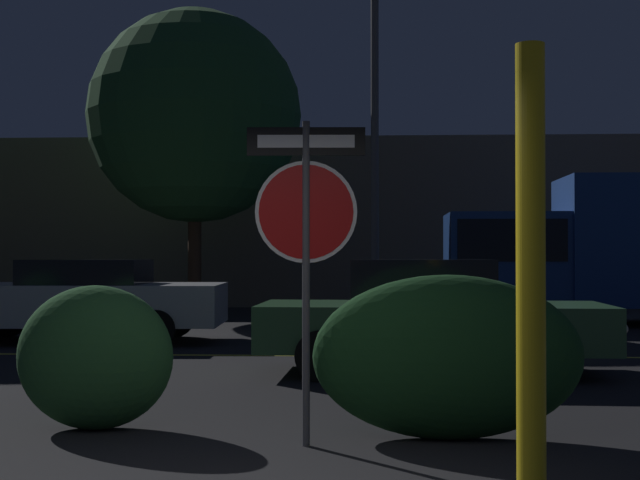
{
  "coord_description": "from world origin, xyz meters",
  "views": [
    {
      "loc": [
        0.95,
        -4.96,
        1.49
      ],
      "look_at": [
        0.44,
        5.32,
        1.64
      ],
      "focal_mm": 50.0,
      "sensor_mm": 36.0,
      "label": 1
    }
  ],
  "objects_px": {
    "yellow_pole_right": "(531,283)",
    "delivery_truck": "(601,247)",
    "tree_1": "(195,117)",
    "stop_sign": "(306,216)",
    "hedge_bush_2": "(95,357)",
    "passing_car_3": "(430,317)",
    "hedge_bush_3": "(447,357)",
    "passing_car_2": "(80,299)",
    "street_lamp": "(375,110)"
  },
  "relations": [
    {
      "from": "yellow_pole_right",
      "to": "delivery_truck",
      "type": "height_order",
      "value": "delivery_truck"
    },
    {
      "from": "tree_1",
      "to": "stop_sign",
      "type": "bearing_deg",
      "value": -75.74
    },
    {
      "from": "hedge_bush_2",
      "to": "passing_car_3",
      "type": "bearing_deg",
      "value": 49.96
    },
    {
      "from": "passing_car_3",
      "to": "hedge_bush_3",
      "type": "bearing_deg",
      "value": -0.43
    },
    {
      "from": "delivery_truck",
      "to": "passing_car_2",
      "type": "bearing_deg",
      "value": 114.21
    },
    {
      "from": "stop_sign",
      "to": "passing_car_2",
      "type": "relative_size",
      "value": 0.51
    },
    {
      "from": "stop_sign",
      "to": "yellow_pole_right",
      "type": "xyz_separation_m",
      "value": [
        1.37,
        -1.92,
        -0.45
      ]
    },
    {
      "from": "yellow_pole_right",
      "to": "delivery_truck",
      "type": "xyz_separation_m",
      "value": [
        4.05,
        13.96,
        0.29
      ]
    },
    {
      "from": "passing_car_3",
      "to": "street_lamp",
      "type": "height_order",
      "value": "street_lamp"
    },
    {
      "from": "hedge_bush_3",
      "to": "passing_car_3",
      "type": "relative_size",
      "value": 0.49
    },
    {
      "from": "tree_1",
      "to": "passing_car_3",
      "type": "bearing_deg",
      "value": -63.73
    },
    {
      "from": "hedge_bush_2",
      "to": "passing_car_2",
      "type": "height_order",
      "value": "passing_car_2"
    },
    {
      "from": "hedge_bush_2",
      "to": "delivery_truck",
      "type": "relative_size",
      "value": 0.21
    },
    {
      "from": "passing_car_2",
      "to": "tree_1",
      "type": "relative_size",
      "value": 0.69
    },
    {
      "from": "delivery_truck",
      "to": "street_lamp",
      "type": "height_order",
      "value": "street_lamp"
    },
    {
      "from": "hedge_bush_3",
      "to": "delivery_truck",
      "type": "xyz_separation_m",
      "value": [
        4.31,
        11.75,
        0.96
      ]
    },
    {
      "from": "hedge_bush_3",
      "to": "delivery_truck",
      "type": "bearing_deg",
      "value": 69.88
    },
    {
      "from": "yellow_pole_right",
      "to": "tree_1",
      "type": "distance_m",
      "value": 17.03
    },
    {
      "from": "street_lamp",
      "to": "stop_sign",
      "type": "bearing_deg",
      "value": -93.43
    },
    {
      "from": "stop_sign",
      "to": "hedge_bush_2",
      "type": "height_order",
      "value": "stop_sign"
    },
    {
      "from": "yellow_pole_right",
      "to": "delivery_truck",
      "type": "distance_m",
      "value": 14.54
    },
    {
      "from": "yellow_pole_right",
      "to": "tree_1",
      "type": "xyz_separation_m",
      "value": [
        -4.93,
        15.94,
        3.41
      ]
    },
    {
      "from": "stop_sign",
      "to": "tree_1",
      "type": "xyz_separation_m",
      "value": [
        -3.56,
        14.02,
        2.95
      ]
    },
    {
      "from": "hedge_bush_2",
      "to": "tree_1",
      "type": "distance_m",
      "value": 14.2
    },
    {
      "from": "yellow_pole_right",
      "to": "delivery_truck",
      "type": "relative_size",
      "value": 0.42
    },
    {
      "from": "passing_car_3",
      "to": "yellow_pole_right",
      "type": "bearing_deg",
      "value": 2.73
    },
    {
      "from": "delivery_truck",
      "to": "street_lamp",
      "type": "bearing_deg",
      "value": 101.1
    },
    {
      "from": "passing_car_2",
      "to": "yellow_pole_right",
      "type": "bearing_deg",
      "value": -152.1
    },
    {
      "from": "tree_1",
      "to": "passing_car_2",
      "type": "bearing_deg",
      "value": -97.09
    },
    {
      "from": "passing_car_2",
      "to": "delivery_truck",
      "type": "distance_m",
      "value": 10.65
    },
    {
      "from": "yellow_pole_right",
      "to": "stop_sign",
      "type": "bearing_deg",
      "value": 125.53
    },
    {
      "from": "hedge_bush_3",
      "to": "street_lamp",
      "type": "relative_size",
      "value": 0.3
    },
    {
      "from": "passing_car_3",
      "to": "tree_1",
      "type": "relative_size",
      "value": 0.61
    },
    {
      "from": "hedge_bush_3",
      "to": "tree_1",
      "type": "distance_m",
      "value": 15.07
    },
    {
      "from": "stop_sign",
      "to": "passing_car_3",
      "type": "xyz_separation_m",
      "value": [
        1.27,
        4.23,
        -1.08
      ]
    },
    {
      "from": "yellow_pole_right",
      "to": "passing_car_2",
      "type": "bearing_deg",
      "value": 120.24
    },
    {
      "from": "passing_car_3",
      "to": "tree_1",
      "type": "distance_m",
      "value": 11.64
    },
    {
      "from": "hedge_bush_2",
      "to": "passing_car_2",
      "type": "bearing_deg",
      "value": 108.89
    },
    {
      "from": "hedge_bush_3",
      "to": "stop_sign",
      "type": "bearing_deg",
      "value": -165.39
    },
    {
      "from": "passing_car_3",
      "to": "delivery_truck",
      "type": "distance_m",
      "value": 8.9
    },
    {
      "from": "tree_1",
      "to": "hedge_bush_3",
      "type": "bearing_deg",
      "value": -71.18
    },
    {
      "from": "passing_car_2",
      "to": "street_lamp",
      "type": "height_order",
      "value": "street_lamp"
    },
    {
      "from": "tree_1",
      "to": "street_lamp",
      "type": "bearing_deg",
      "value": -33.69
    },
    {
      "from": "stop_sign",
      "to": "tree_1",
      "type": "relative_size",
      "value": 0.35
    },
    {
      "from": "passing_car_2",
      "to": "delivery_truck",
      "type": "xyz_separation_m",
      "value": [
        9.75,
        4.19,
        0.91
      ]
    },
    {
      "from": "passing_car_2",
      "to": "passing_car_3",
      "type": "height_order",
      "value": "passing_car_3"
    },
    {
      "from": "stop_sign",
      "to": "yellow_pole_right",
      "type": "height_order",
      "value": "yellow_pole_right"
    },
    {
      "from": "hedge_bush_3",
      "to": "delivery_truck",
      "type": "height_order",
      "value": "delivery_truck"
    },
    {
      "from": "passing_car_2",
      "to": "street_lamp",
      "type": "bearing_deg",
      "value": -58.61
    },
    {
      "from": "passing_car_3",
      "to": "hedge_bush_2",
      "type": "bearing_deg",
      "value": -38.25
    }
  ]
}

